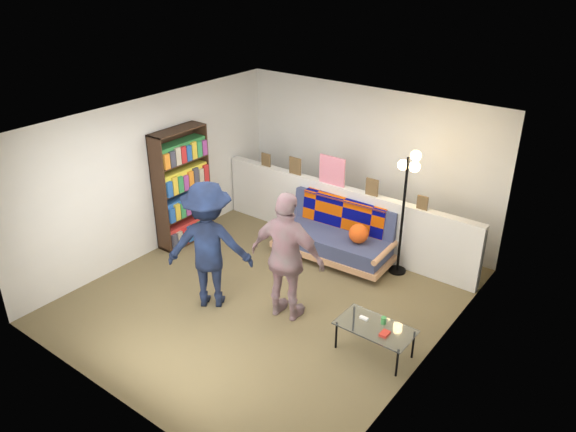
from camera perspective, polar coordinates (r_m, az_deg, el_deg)
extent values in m
plane|color=brown|center=(7.78, -1.79, -8.01)|extent=(5.00, 5.00, 0.00)
cube|color=silver|center=(9.09, 8.04, 5.49)|extent=(4.50, 0.10, 2.40)
cube|color=silver|center=(8.65, -13.64, 3.91)|extent=(0.10, 5.00, 2.40)
cube|color=silver|center=(6.18, 14.63, -5.57)|extent=(0.10, 5.00, 2.40)
cube|color=white|center=(6.74, -2.08, 9.17)|extent=(4.50, 5.00, 0.10)
cube|color=silver|center=(8.81, 5.50, -0.03)|extent=(4.45, 0.15, 1.00)
cube|color=brown|center=(9.35, -2.25, 5.73)|extent=(0.18, 0.02, 0.22)
cube|color=brown|center=(9.00, 0.73, 5.11)|extent=(0.22, 0.02, 0.28)
cube|color=silver|center=(8.60, 4.50, 4.62)|extent=(0.45, 0.02, 0.45)
cube|color=brown|center=(8.31, 8.53, 2.91)|extent=(0.20, 0.02, 0.26)
cube|color=brown|center=(8.01, 13.50, 1.32)|extent=(0.16, 0.02, 0.20)
cube|color=tan|center=(8.59, 4.63, -3.40)|extent=(1.86, 0.91, 0.10)
cube|color=#384166|center=(8.47, 4.51, -2.58)|extent=(1.75, 0.76, 0.23)
cube|color=#384166|center=(8.62, 5.76, 0.04)|extent=(1.73, 0.32, 0.54)
cylinder|color=tan|center=(8.87, -0.13, -0.55)|extent=(0.13, 0.82, 0.09)
cylinder|color=tan|center=(8.15, 9.95, -3.56)|extent=(0.13, 0.82, 0.09)
cube|color=#040865|center=(8.56, 5.52, -0.14)|extent=(1.39, 0.17, 0.50)
cube|color=#040865|center=(8.55, 6.00, 1.77)|extent=(1.40, 0.31, 0.03)
sphere|color=#F24B15|center=(8.18, 7.18, -1.78)|extent=(0.29, 0.29, 0.29)
cube|color=black|center=(8.98, -11.36, 3.11)|extent=(0.02, 0.93, 1.86)
cube|color=black|center=(8.61, -12.93, 1.93)|extent=(0.31, 0.02, 1.86)
cube|color=black|center=(9.16, -8.65, 3.81)|extent=(0.31, 0.02, 1.86)
cube|color=black|center=(8.57, -11.24, 8.58)|extent=(0.31, 0.93, 0.02)
cube|color=black|center=(9.27, -10.27, -2.29)|extent=(0.31, 0.93, 0.04)
cube|color=black|center=(9.06, -10.50, 0.37)|extent=(0.31, 0.89, 0.02)
cube|color=black|center=(8.88, -10.73, 2.90)|extent=(0.31, 0.89, 0.02)
cube|color=black|center=(8.72, -10.96, 5.53)|extent=(0.31, 0.89, 0.02)
cube|color=red|center=(9.17, -10.27, -1.30)|extent=(0.23, 0.87, 0.31)
cube|color=#285CAD|center=(8.97, -10.50, 1.29)|extent=(0.23, 0.87, 0.29)
cube|color=yellow|center=(8.80, -10.72, 3.86)|extent=(0.23, 0.87, 0.31)
cube|color=#2D7C39|center=(8.65, -10.96, 6.53)|extent=(0.23, 0.87, 0.29)
cylinder|color=black|center=(6.79, 4.92, -11.99)|extent=(0.03, 0.03, 0.36)
cylinder|color=black|center=(6.50, 11.02, -14.47)|extent=(0.03, 0.03, 0.36)
cylinder|color=black|center=(7.06, 6.69, -10.41)|extent=(0.03, 0.03, 0.36)
cylinder|color=black|center=(6.78, 12.59, -12.69)|extent=(0.03, 0.03, 0.36)
cube|color=silver|center=(6.66, 8.86, -11.11)|extent=(0.89, 0.50, 0.02)
cube|color=white|center=(6.75, 7.73, -10.25)|extent=(0.11, 0.05, 0.03)
cube|color=red|center=(6.54, 9.80, -11.71)|extent=(0.09, 0.13, 0.04)
cylinder|color=#3E9649|center=(6.69, 9.68, -10.42)|extent=(0.06, 0.06, 0.09)
cylinder|color=black|center=(8.44, 11.03, -5.44)|extent=(0.31, 0.31, 0.03)
cylinder|color=black|center=(8.02, 11.55, -0.11)|extent=(0.05, 0.05, 1.78)
sphere|color=#FFC672|center=(7.85, 11.60, 5.12)|extent=(0.15, 0.15, 0.15)
sphere|color=#FFC672|center=(7.60, 12.75, 4.90)|extent=(0.15, 0.15, 0.15)
sphere|color=#FFC672|center=(7.76, 12.87, 5.99)|extent=(0.15, 0.15, 0.15)
imported|color=black|center=(7.26, -8.04, -2.97)|extent=(1.28, 1.15, 1.73)
imported|color=#C17D8C|center=(6.93, -0.07, -4.24)|extent=(1.05, 0.55, 1.72)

